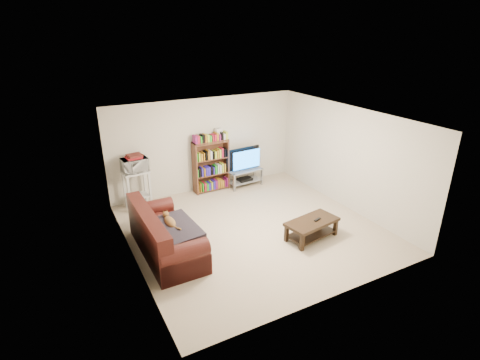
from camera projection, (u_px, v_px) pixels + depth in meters
floor at (253, 229)px, 8.01m from camera, size 5.00×5.00×0.00m
ceiling at (255, 118)px, 7.10m from camera, size 5.00×5.00×0.00m
wall_back at (205, 145)px, 9.60m from camera, size 5.00×0.00×5.00m
wall_front at (338, 232)px, 5.51m from camera, size 5.00×0.00×5.00m
wall_left at (129, 202)px, 6.47m from camera, size 0.00×5.00×5.00m
wall_right at (347, 158)px, 8.64m from camera, size 0.00×5.00×5.00m
sofa at (162, 238)px, 7.04m from camera, size 0.94×2.13×0.91m
blanket at (174, 229)px, 6.92m from camera, size 0.92×1.13×0.19m
cat at (170, 222)px, 7.05m from camera, size 0.24×0.58×0.17m
coffee_table at (312, 226)px, 7.56m from camera, size 1.17×0.72×0.40m
remote at (317, 220)px, 7.53m from camera, size 0.19×0.10×0.02m
tv_stand at (245, 175)px, 10.07m from camera, size 0.97×0.49×0.47m
television at (245, 159)px, 9.90m from camera, size 1.02×0.21×0.58m
dvd_player at (245, 179)px, 10.12m from camera, size 0.39×0.29×0.06m
bookshelf at (211, 165)px, 9.65m from camera, size 0.95×0.32×1.36m
shelf_clutter at (213, 136)px, 9.42m from camera, size 0.69×0.23×0.28m
microwave_stand at (137, 185)px, 8.73m from camera, size 0.61×0.47×0.92m
microwave at (135, 165)px, 8.55m from camera, size 0.60×0.44×0.32m
game_boxes at (134, 157)px, 8.48m from camera, size 0.36×0.32×0.05m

